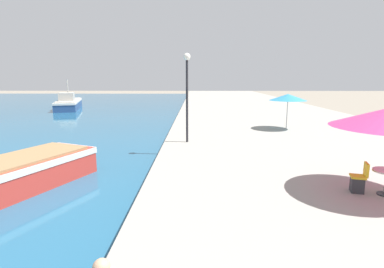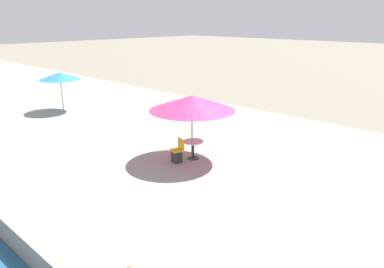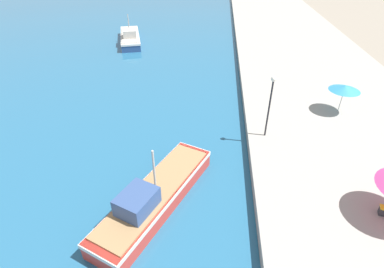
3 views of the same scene
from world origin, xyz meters
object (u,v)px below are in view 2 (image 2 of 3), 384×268
at_px(cafe_umbrella_white, 60,76).
at_px(cafe_chair_left, 177,154).
at_px(cafe_table, 193,146).
at_px(cafe_umbrella_pink, 192,103).

xyz_separation_m(cafe_umbrella_white, cafe_chair_left, (-1.19, -11.17, -1.77)).
relative_size(cafe_table, cafe_chair_left, 0.88).
bearing_deg(cafe_table, cafe_umbrella_pink, 70.84).
xyz_separation_m(cafe_umbrella_pink, cafe_umbrella_white, (0.46, 11.27, -0.17)).
distance_m(cafe_umbrella_pink, cafe_table, 1.73).
height_order(cafe_umbrella_pink, cafe_umbrella_white, cafe_umbrella_pink).
relative_size(cafe_umbrella_white, cafe_table, 3.00).
distance_m(cafe_table, cafe_chair_left, 0.75).
bearing_deg(cafe_table, cafe_chair_left, 163.95).
relative_size(cafe_umbrella_pink, cafe_chair_left, 3.67).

